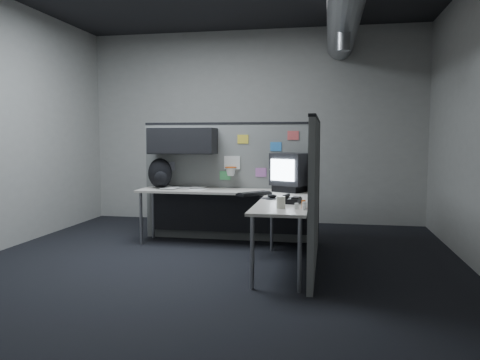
% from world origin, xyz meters
% --- Properties ---
extents(room, '(5.62, 5.62, 3.22)m').
position_xyz_m(room, '(0.56, 0.00, 2.10)').
color(room, black).
rests_on(room, ground).
extents(partition_back, '(2.44, 0.42, 1.63)m').
position_xyz_m(partition_back, '(-0.25, 1.23, 1.00)').
color(partition_back, slate).
rests_on(partition_back, ground).
extents(partition_right, '(0.07, 2.23, 1.63)m').
position_xyz_m(partition_right, '(1.10, 0.22, 0.82)').
color(partition_right, slate).
rests_on(partition_right, ground).
extents(desk, '(2.31, 2.11, 0.73)m').
position_xyz_m(desk, '(0.15, 0.70, 0.61)').
color(desk, '#BAB3A8').
rests_on(desk, ground).
extents(monitor, '(0.58, 0.58, 0.49)m').
position_xyz_m(monitor, '(0.79, 1.01, 0.98)').
color(monitor, black).
rests_on(monitor, desk).
extents(keyboard, '(0.41, 0.43, 0.04)m').
position_xyz_m(keyboard, '(0.38, 0.51, 0.75)').
color(keyboard, black).
rests_on(keyboard, desk).
extents(mouse, '(0.29, 0.29, 0.05)m').
position_xyz_m(mouse, '(0.62, 0.25, 0.75)').
color(mouse, black).
rests_on(mouse, desk).
extents(phone, '(0.22, 0.23, 0.09)m').
position_xyz_m(phone, '(0.87, -0.10, 0.77)').
color(phone, black).
rests_on(phone, desk).
extents(bottles, '(0.13, 0.18, 0.08)m').
position_xyz_m(bottles, '(1.00, -0.47, 0.76)').
color(bottles, silver).
rests_on(bottles, desk).
extents(cup, '(0.11, 0.11, 0.12)m').
position_xyz_m(cup, '(0.79, -0.48, 0.79)').
color(cup, beige).
rests_on(cup, desk).
extents(papers, '(0.79, 0.56, 0.02)m').
position_xyz_m(papers, '(-0.74, 1.11, 0.74)').
color(papers, white).
rests_on(papers, desk).
extents(backpack, '(0.35, 0.32, 0.41)m').
position_xyz_m(backpack, '(-1.01, 1.05, 0.93)').
color(backpack, black).
rests_on(backpack, desk).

